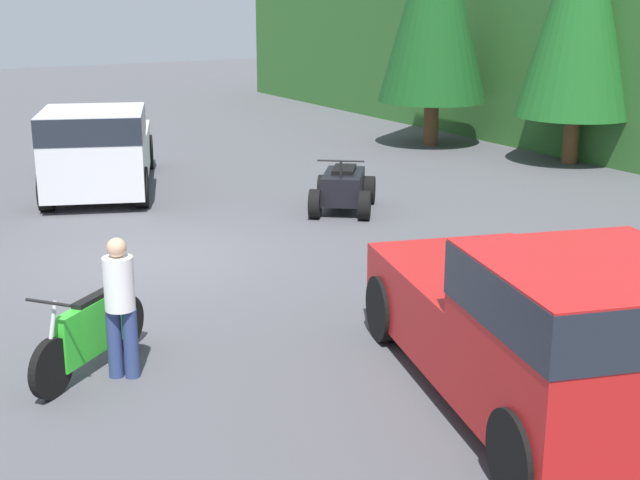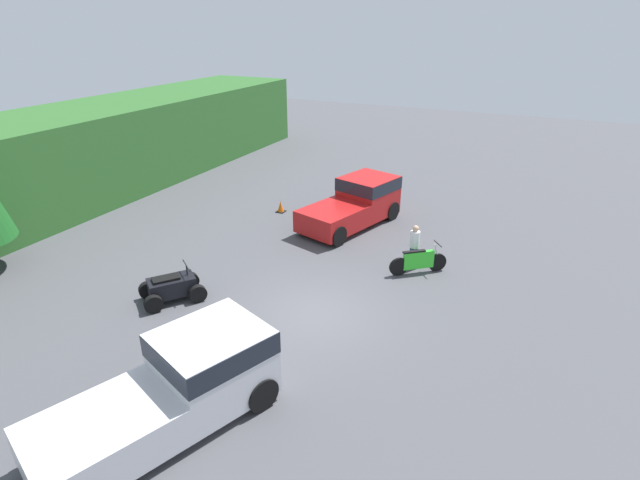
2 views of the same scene
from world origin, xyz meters
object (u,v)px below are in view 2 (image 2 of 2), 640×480
pickup_truck_red (357,201)px  dirt_bike (418,262)px  rider_person (414,245)px  traffic_cone (281,207)px  quad_atv (172,288)px  pickup_truck_second (179,384)px

pickup_truck_red → dirt_bike: 5.33m
rider_person → traffic_cone: size_ratio=3.14×
dirt_bike → quad_atv: 8.76m
pickup_truck_second → quad_atv: size_ratio=2.48×
traffic_cone → pickup_truck_second: bearing=-160.2°
rider_person → traffic_cone: bearing=101.4°
pickup_truck_red → dirt_bike: pickup_truck_red is taller
rider_person → traffic_cone: rider_person is taller
pickup_truck_second → traffic_cone: 13.79m
pickup_truck_second → dirt_bike: (9.58, -3.04, -0.57)m
pickup_truck_red → rider_person: (-3.27, -3.59, -0.11)m
quad_atv → traffic_cone: bearing=42.6°
pickup_truck_second → dirt_bike: pickup_truck_second is taller
pickup_truck_red → dirt_bike: size_ratio=3.03×
dirt_bike → pickup_truck_red: bearing=98.0°
rider_person → traffic_cone: (3.02, 7.42, -0.68)m
quad_atv → traffic_cone: (8.75, 0.80, -0.21)m
rider_person → pickup_truck_second: bearing=-162.0°
pickup_truck_second → rider_person: bearing=5.8°
quad_atv → dirt_bike: bearing=-14.7°
pickup_truck_red → rider_person: pickup_truck_red is taller
quad_atv → rider_person: rider_person is taller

